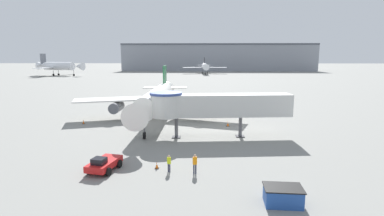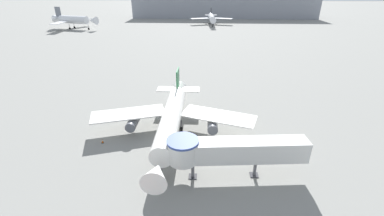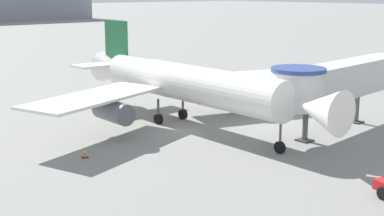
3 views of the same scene
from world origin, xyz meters
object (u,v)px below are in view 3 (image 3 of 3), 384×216
object	(u,v)px
main_airplane	(184,84)
traffic_cone_starboard_wing	(296,109)
traffic_cone_port_wing	(85,153)
jet_bridge	(336,81)

from	to	relation	value
main_airplane	traffic_cone_starboard_wing	distance (m)	12.09
main_airplane	traffic_cone_port_wing	size ratio (longest dim) A/B	43.06
traffic_cone_port_wing	jet_bridge	bearing A→B (deg)	-19.83
main_airplane	traffic_cone_starboard_wing	world-z (taller)	main_airplane
traffic_cone_starboard_wing	traffic_cone_port_wing	bearing A→B (deg)	177.85
jet_bridge	traffic_cone_starboard_wing	size ratio (longest dim) A/B	23.18
traffic_cone_port_wing	traffic_cone_starboard_wing	size ratio (longest dim) A/B	0.85
jet_bridge	traffic_cone_starboard_wing	distance (m)	7.81
main_airplane	traffic_cone_port_wing	xyz separation A→B (m)	(-11.15, -2.49, -3.35)
traffic_cone_port_wing	main_airplane	bearing A→B (deg)	12.57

